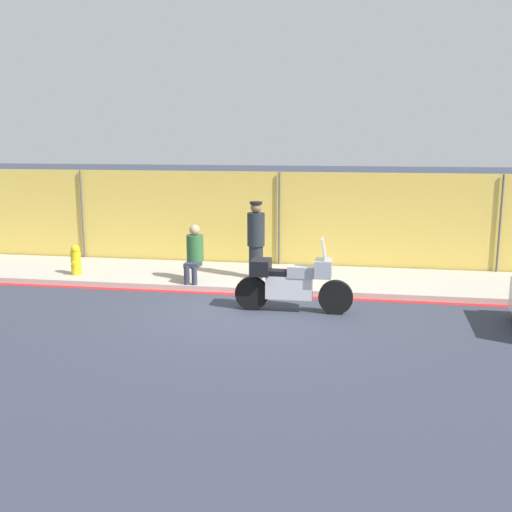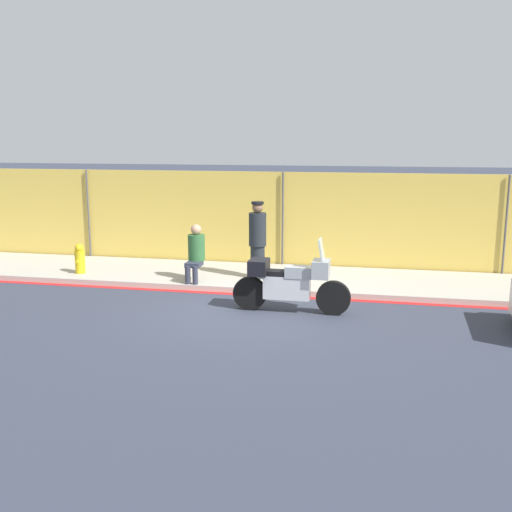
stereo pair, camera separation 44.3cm
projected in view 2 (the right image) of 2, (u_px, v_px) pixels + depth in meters
The scene contains 8 objects.
ground_plane at pixel (250, 312), 11.78m from camera, with size 120.00×120.00×0.00m, color #333847.
sidewalk at pixel (274, 278), 14.32m from camera, with size 40.09×2.64×0.13m.
curb_paint_stripe at pixel (262, 295), 12.98m from camera, with size 40.09×0.18×0.01m.
storefront_fence at pixel (283, 221), 15.44m from camera, with size 38.08×0.17×2.50m.
motorcycle at pixel (290, 282), 11.66m from camera, with size 2.32×0.51×1.49m.
officer_standing at pixel (258, 239), 13.90m from camera, with size 0.41×0.41×1.79m.
person_seated_on_curb at pixel (196, 250), 13.67m from camera, with size 0.39×0.67×1.30m.
fire_hydrant at pixel (80, 259), 14.49m from camera, with size 0.24×0.30×0.72m.
Camera 2 is at (2.39, -11.08, 3.39)m, focal length 42.00 mm.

